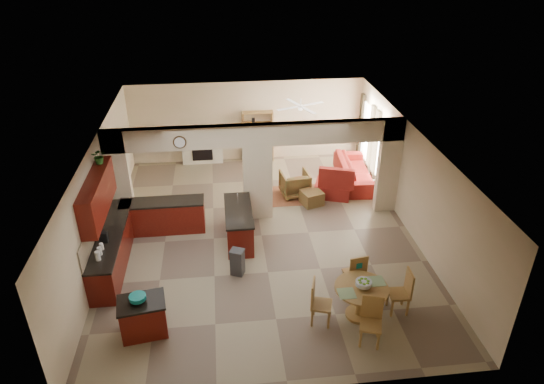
{
  "coord_description": "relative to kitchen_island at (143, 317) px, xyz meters",
  "views": [
    {
      "loc": [
        -0.97,
        -10.83,
        7.28
      ],
      "look_at": [
        0.32,
        0.3,
        1.15
      ],
      "focal_mm": 32.0,
      "sensor_mm": 36.0,
      "label": 1
    }
  ],
  "objects": [
    {
      "name": "kitchen_counter",
      "position": [
        -0.56,
        3.0,
        0.06
      ],
      "size": [
        2.52,
        3.29,
        1.48
      ],
      "color": "#490B08",
      "rests_on": "floor"
    },
    {
      "name": "floor",
      "position": [
        2.7,
        3.25,
        -0.41
      ],
      "size": [
        10.0,
        10.0,
        0.0
      ],
      "primitive_type": "plane",
      "color": "gray",
      "rests_on": "ground"
    },
    {
      "name": "armchair",
      "position": [
        3.94,
        5.39,
        -0.02
      ],
      "size": [
        0.92,
        0.94,
        0.77
      ],
      "primitive_type": "imported",
      "rotation": [
        0.0,
        0.0,
        3.26
      ],
      "color": "maroon",
      "rests_on": "floor"
    },
    {
      "name": "drape_a_left",
      "position": [
        6.63,
        4.95,
        0.79
      ],
      "size": [
        0.1,
        0.28,
        2.3
      ],
      "primitive_type": "cube",
      "color": "#3B1717",
      "rests_on": "wall_right"
    },
    {
      "name": "dining_table",
      "position": [
        4.47,
        -0.03,
        0.1
      ],
      "size": [
        1.12,
        1.12,
        0.77
      ],
      "color": "olive",
      "rests_on": "floor"
    },
    {
      "name": "partition_center_pier",
      "position": [
        2.7,
        4.25,
        0.69
      ],
      "size": [
        0.8,
        0.25,
        2.2
      ],
      "primitive_type": "cube",
      "color": "beige",
      "rests_on": "floor"
    },
    {
      "name": "partition_right_pier",
      "position": [
        6.4,
        4.25,
        0.99
      ],
      "size": [
        0.6,
        0.25,
        2.8
      ],
      "primitive_type": "cube",
      "color": "beige",
      "rests_on": "floor"
    },
    {
      "name": "shelving_unit",
      "position": [
        3.05,
        8.07,
        0.49
      ],
      "size": [
        1.0,
        0.32,
        1.8
      ],
      "primitive_type": "cube",
      "color": "olive",
      "rests_on": "floor"
    },
    {
      "name": "chair_west",
      "position": [
        3.54,
        -0.09,
        0.15
      ],
      "size": [
        0.53,
        0.53,
        1.02
      ],
      "rotation": [
        0.0,
        0.0,
        1.27
      ],
      "color": "olive",
      "rests_on": "floor"
    },
    {
      "name": "drape_b_right",
      "position": [
        6.63,
        7.85,
        0.79
      ],
      "size": [
        0.1,
        0.28,
        2.3
      ],
      "primitive_type": "cube",
      "color": "#3B1717",
      "rests_on": "wall_right"
    },
    {
      "name": "peninsula",
      "position": [
        2.1,
        3.14,
        0.05
      ],
      "size": [
        0.7,
        1.85,
        0.91
      ],
      "color": "#490B08",
      "rests_on": "floor"
    },
    {
      "name": "wall_left",
      "position": [
        -1.3,
        3.25,
        0.99
      ],
      "size": [
        0.0,
        10.0,
        10.0
      ],
      "primitive_type": "plane",
      "rotation": [
        1.57,
        0.0,
        1.57
      ],
      "color": "beige",
      "rests_on": "floor"
    },
    {
      "name": "fruit_bowl",
      "position": [
        4.5,
        -0.04,
        0.45
      ],
      "size": [
        0.33,
        0.33,
        0.18
      ],
      "primitive_type": "cylinder",
      "color": "#5DA222",
      "rests_on": "dining_table"
    },
    {
      "name": "teal_bowl",
      "position": [
        -0.05,
        -0.0,
        0.48
      ],
      "size": [
        0.33,
        0.33,
        0.16
      ],
      "primitive_type": "cylinder",
      "color": "#12817F",
      "rests_on": "kitchen_island"
    },
    {
      "name": "partition_header",
      "position": [
        2.7,
        4.25,
        2.09
      ],
      "size": [
        8.0,
        0.25,
        0.6
      ],
      "primitive_type": "cube",
      "color": "beige",
      "rests_on": "partition_center_pier"
    },
    {
      "name": "chair_south",
      "position": [
        4.49,
        -0.71,
        0.15
      ],
      "size": [
        0.53,
        0.53,
        1.02
      ],
      "rotation": [
        0.0,
        0.0,
        -0.32
      ],
      "color": "olive",
      "rests_on": "floor"
    },
    {
      "name": "ceiling_fan",
      "position": [
        4.2,
        6.25,
        2.15
      ],
      "size": [
        1.0,
        1.0,
        0.1
      ],
      "primitive_type": "cylinder",
      "color": "white",
      "rests_on": "ceiling"
    },
    {
      "name": "chair_east",
      "position": [
        5.41,
        0.02,
        0.15
      ],
      "size": [
        0.44,
        0.44,
        1.02
      ],
      "rotation": [
        0.0,
        0.0,
        4.68
      ],
      "color": "olive",
      "rests_on": "floor"
    },
    {
      "name": "fireplace",
      "position": [
        1.1,
        8.08,
        0.21
      ],
      "size": [
        1.6,
        0.35,
        1.2
      ],
      "color": "beige",
      "rests_on": "floor"
    },
    {
      "name": "trash_can",
      "position": [
        1.98,
        1.69,
        -0.1
      ],
      "size": [
        0.37,
        0.35,
        0.62
      ],
      "primitive_type": "cube",
      "rotation": [
        0.0,
        0.0,
        -0.42
      ],
      "color": "#2D2D30",
      "rests_on": "floor"
    },
    {
      "name": "wall_back",
      "position": [
        2.7,
        8.25,
        0.99
      ],
      "size": [
        8.0,
        0.0,
        8.0
      ],
      "primitive_type": "plane",
      "rotation": [
        1.57,
        0.0,
        0.0
      ],
      "color": "beige",
      "rests_on": "floor"
    },
    {
      "name": "wall_right",
      "position": [
        6.7,
        3.25,
        0.99
      ],
      "size": [
        0.0,
        10.0,
        10.0
      ],
      "primitive_type": "plane",
      "rotation": [
        1.57,
        0.0,
        -1.57
      ],
      "color": "beige",
      "rests_on": "floor"
    },
    {
      "name": "plant",
      "position": [
        -1.12,
        3.22,
        2.15
      ],
      "size": [
        0.38,
        0.35,
        0.38
      ],
      "primitive_type": "imported",
      "rotation": [
        0.0,
        0.0,
        0.17
      ],
      "color": "#1F4D14",
      "rests_on": "upper_cabinets"
    },
    {
      "name": "partition_left_pier",
      "position": [
        -1.0,
        4.25,
        0.99
      ],
      "size": [
        0.6,
        0.25,
        2.8
      ],
      "primitive_type": "cube",
      "color": "beige",
      "rests_on": "floor"
    },
    {
      "name": "drape_a_right",
      "position": [
        6.63,
        6.15,
        0.79
      ],
      "size": [
        0.1,
        0.28,
        2.3
      ],
      "primitive_type": "cube",
      "color": "#3B1717",
      "rests_on": "wall_right"
    },
    {
      "name": "wall_front",
      "position": [
        2.7,
        -1.75,
        0.99
      ],
      "size": [
        8.0,
        0.0,
        8.0
      ],
      "primitive_type": "plane",
      "rotation": [
        -1.57,
        0.0,
        0.0
      ],
      "color": "beige",
      "rests_on": "floor"
    },
    {
      "name": "ceiling",
      "position": [
        2.7,
        3.25,
        2.39
      ],
      "size": [
        10.0,
        10.0,
        0.0
      ],
      "primitive_type": "plane",
      "rotation": [
        3.14,
        0.0,
        0.0
      ],
      "color": "white",
      "rests_on": "wall_back"
    },
    {
      "name": "ottoman",
      "position": [
        4.35,
        4.79,
        -0.2
      ],
      "size": [
        0.73,
        0.73,
        0.42
      ],
      "primitive_type": "cube",
      "rotation": [
        0.0,
        0.0,
        0.32
      ],
      "color": "maroon",
      "rests_on": "floor"
    },
    {
      "name": "chaise",
      "position": [
        5.1,
        5.25,
        -0.2
      ],
      "size": [
        1.28,
        1.16,
        0.42
      ],
      "primitive_type": "cube",
      "rotation": [
        0.0,
        0.0,
        -0.33
      ],
      "color": "maroon",
      "rests_on": "floor"
    },
    {
      "name": "rug",
      "position": [
        3.9,
        5.35,
        -0.4
      ],
      "size": [
        1.6,
        1.3,
        0.01
      ],
      "primitive_type": "cube",
      "color": "#925C35",
      "rests_on": "floor"
    },
    {
      "name": "wall_clock",
      "position": [
        0.7,
        4.1,
        2.04
      ],
      "size": [
        0.34,
        0.03,
        0.34
      ],
      "primitive_type": "cylinder",
      "rotation": [
        1.57,
        0.0,
        0.0
      ],
      "color": "#4B3219",
      "rests_on": "partition_header"
    },
    {
      "name": "window_b",
      "position": [
        6.67,
        7.25,
        0.79
      ],
      "size": [
        0.02,
        0.9,
        1.9
      ],
      "primitive_type": "cube",
      "color": "white",
      "rests_on": "wall_right"
    },
    {
      "name": "kitchen_island",
      "position": [
        0.0,
        0.0,
        0.0
      ],
      "size": [
        1.02,
        0.8,
        0.81
      ],
      "rotation": [
        0.0,
        0.0,
        0.15
      ],
      "color": "#490B08",
      "rests_on": "floor"
    },
    {
      "name": "chair_north",
      "position": [
        4.57,
        0.73,
        0.15
      ],
      "size": [
        0.48,
        0.48,
        1.02
      ],
      "rotation": [
        0.0,
        0.0,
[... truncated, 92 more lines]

